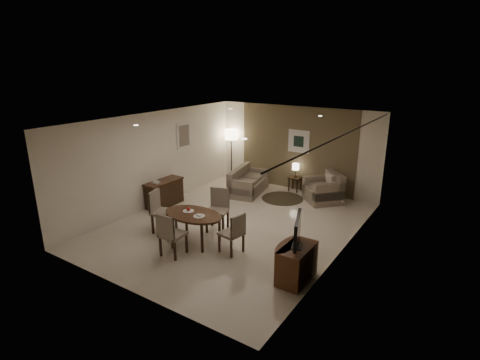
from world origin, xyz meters
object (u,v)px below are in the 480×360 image
Objects in this scene: dining_table at (194,228)px; chair_far at (217,211)px; armchair at (323,188)px; chair_left at (164,212)px; side_table at (295,184)px; chair_right at (231,233)px; chair_near at (173,234)px; floor_lamp at (231,155)px; sofa at (249,181)px; console_desk at (164,193)px; tv_cabinet at (297,263)px.

dining_table is 1.42× the size of chair_far.
chair_far is 1.05× the size of armchair.
chair_left is (-0.95, 0.02, 0.17)m from dining_table.
side_table is (0.32, 3.77, -0.28)m from chair_far.
chair_right is 0.94× the size of armchair.
floor_lamp reaches higher than chair_near.
sofa reaches higher than dining_table.
chair_far is at bearing -69.11° from chair_left.
console_desk is at bearing -128.85° from side_table.
armchair reaches higher than tv_cabinet.
console_desk is at bearing 162.95° from tv_cabinet.
sofa is at bearing -82.98° from chair_near.
chair_right reaches higher than console_desk.
chair_right reaches higher than tv_cabinet.
floor_lamp reaches higher than chair_right.
console_desk is at bearing 136.05° from sofa.
dining_table is 0.88× the size of sofa.
floor_lamp reaches higher than chair_left.
dining_table is 0.74m from chair_near.
tv_cabinet is at bearing -149.78° from sofa.
chair_far reaches higher than console_desk.
dining_table is 1.50× the size of chair_near.
sofa is (-3.45, 3.81, 0.04)m from tv_cabinet.
chair_right is at bearing -165.45° from sofa.
chair_far is 3.64m from armchair.
chair_near is at bearing -68.28° from floor_lamp.
armchair is at bearing -176.32° from chair_right.
floor_lamp is at bearing 135.13° from tv_cabinet.
side_table is (0.42, 4.56, -0.11)m from dining_table.
side_table is at bearing -63.32° from sofa.
console_desk is at bearing 28.35° from chair_left.
chair_far is at bearing -69.34° from armchair.
armchair is at bearing -20.86° from side_table.
tv_cabinet is 0.91× the size of armchair.
console_desk is 1.22× the size of chair_near.
armchair is (2.48, 4.12, -0.08)m from chair_left.
sofa is at bearing 58.05° from console_desk.
chair_right is (0.93, -0.75, -0.06)m from chair_far.
floor_lamp is at bearing -179.40° from side_table.
sofa is 3.57× the size of side_table.
chair_near is at bearing -86.56° from dining_table.
chair_far is 1.20m from chair_right.
armchair is 3.63m from floor_lamp.
chair_far is (0.10, 0.79, 0.17)m from dining_table.
dining_table is at bearing -90.02° from chair_near.
tv_cabinet is at bearing -39.47° from chair_far.
chair_far is 2.96m from sofa.
chair_left is (1.25, -1.30, 0.14)m from console_desk.
floor_lamp is (-2.47, -0.03, 0.66)m from side_table.
chair_near is 0.55× the size of floor_lamp.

